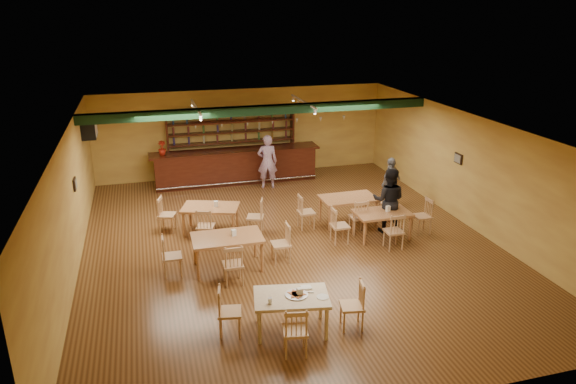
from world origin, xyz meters
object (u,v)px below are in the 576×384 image
object	(u,v)px
dining_table_a	(211,219)
dining_table_d	(382,225)
dining_table_c	(228,252)
patron_bar	(267,162)
patron_right_a	(389,200)
bar_counter	(236,166)
dining_table_b	(348,210)
near_table	(291,313)

from	to	relation	value
dining_table_a	dining_table_d	xyz separation A→B (m)	(4.18, -1.52, -0.01)
dining_table_a	dining_table_c	xyz separation A→B (m)	(0.09, -2.14, 0.03)
patron_bar	patron_right_a	world-z (taller)	patron_bar
bar_counter	dining_table_d	distance (m)	6.13
dining_table_b	dining_table_d	xyz separation A→B (m)	(0.49, -1.12, -0.02)
dining_table_d	patron_bar	size ratio (longest dim) A/B	0.80
near_table	patron_bar	world-z (taller)	patron_bar
bar_counter	near_table	size ratio (longest dim) A/B	4.17
dining_table_a	near_table	size ratio (longest dim) A/B	1.07
bar_counter	near_table	bearing A→B (deg)	-93.69
dining_table_b	near_table	size ratio (longest dim) A/B	1.11
dining_table_a	dining_table_d	bearing A→B (deg)	-1.12
dining_table_b	patron_bar	size ratio (longest dim) A/B	0.85
patron_bar	dining_table_d	bearing A→B (deg)	122.60
bar_counter	dining_table_d	xyz separation A→B (m)	(2.80, -5.45, -0.21)
bar_counter	dining_table_b	xyz separation A→B (m)	(2.32, -4.32, -0.19)
dining_table_d	patron_right_a	bearing A→B (deg)	45.54
patron_bar	patron_right_a	size ratio (longest dim) A/B	1.01
dining_table_d	dining_table_c	bearing A→B (deg)	-171.60
dining_table_d	dining_table_a	bearing A→B (deg)	159.82
dining_table_a	dining_table_b	size ratio (longest dim) A/B	0.96
dining_table_d	patron_right_a	distance (m)	0.69
dining_table_b	dining_table_c	size ratio (longest dim) A/B	0.95
bar_counter	dining_table_b	size ratio (longest dim) A/B	3.75
patron_right_a	bar_counter	bearing A→B (deg)	-29.78
dining_table_c	patron_bar	bearing A→B (deg)	68.07
dining_table_c	bar_counter	bearing A→B (deg)	78.66
dining_table_b	dining_table_a	bearing A→B (deg)	172.99
bar_counter	dining_table_a	distance (m)	4.17
bar_counter	dining_table_c	world-z (taller)	bar_counter
dining_table_a	dining_table_d	distance (m)	4.45
patron_bar	bar_counter	bearing A→B (deg)	-32.60
dining_table_a	dining_table_d	world-z (taller)	dining_table_a
bar_counter	dining_table_a	bearing A→B (deg)	-109.32
bar_counter	dining_table_d	world-z (taller)	bar_counter
dining_table_a	near_table	xyz separation A→B (m)	(0.81, -4.88, 0.00)
dining_table_b	patron_right_a	size ratio (longest dim) A/B	0.86
dining_table_a	dining_table_c	world-z (taller)	dining_table_c
dining_table_c	dining_table_a	bearing A→B (deg)	93.07
dining_table_b	patron_bar	xyz separation A→B (m)	(-1.43, 3.50, 0.51)
dining_table_a	patron_bar	world-z (taller)	patron_bar
dining_table_b	patron_right_a	distance (m)	1.23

